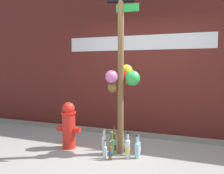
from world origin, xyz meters
The scene contains 20 objects.
ground_plane centered at (0.00, 0.00, 0.00)m, with size 14.00×14.00×0.00m, color gray.
building_wall centered at (0.00, 1.85, 1.65)m, with size 10.00×0.21×3.29m.
curb_strip centered at (0.00, 1.43, 0.04)m, with size 8.00×0.12×0.08m, color slate.
memorial_post centered at (-0.11, 0.41, 1.47)m, with size 0.53×0.47×2.79m.
fire_hydrant centered at (-1.06, 0.29, 0.41)m, with size 0.43×0.26×0.81m.
bottle_0 centered at (-0.14, 0.43, 0.14)m, with size 0.07×0.07×0.37m.
bottle_1 centered at (-0.24, 0.23, 0.16)m, with size 0.08×0.08×0.39m.
bottle_2 centered at (-0.38, 0.27, 0.17)m, with size 0.07×0.07×0.40m.
bottle_3 centered at (-0.02, 0.31, 0.11)m, with size 0.06×0.06×0.28m.
bottle_4 centered at (-0.29, 0.50, 0.16)m, with size 0.07×0.07×0.42m.
bottle_5 centered at (-0.14, 0.53, 0.12)m, with size 0.07×0.07×0.29m.
bottle_6 centered at (-0.46, 0.43, 0.14)m, with size 0.06×0.06×0.35m.
bottle_7 centered at (0.04, 0.20, 0.16)m, with size 0.08×0.08×0.41m.
bottle_8 centered at (-0.18, 0.04, 0.12)m, with size 0.06×0.06×0.29m.
bottle_9 centered at (0.18, 0.25, 0.14)m, with size 0.08×0.08×0.36m.
bottle_10 centered at (-0.28, 0.07, 0.10)m, with size 0.06×0.06×0.29m.
bottle_11 centered at (0.15, 0.42, 0.12)m, with size 0.08×0.08×0.32m.
litter_0 centered at (-1.70, 1.42, 0.00)m, with size 0.06×0.10×0.01m, color silver.
litter_1 centered at (-0.04, 1.20, 0.00)m, with size 0.09×0.05×0.01m, color #8C99B2.
litter_2 centered at (-1.28, 0.38, 0.00)m, with size 0.15×0.09×0.01m, color tan.
Camera 1 is at (1.14, -3.33, 1.42)m, focal length 39.02 mm.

